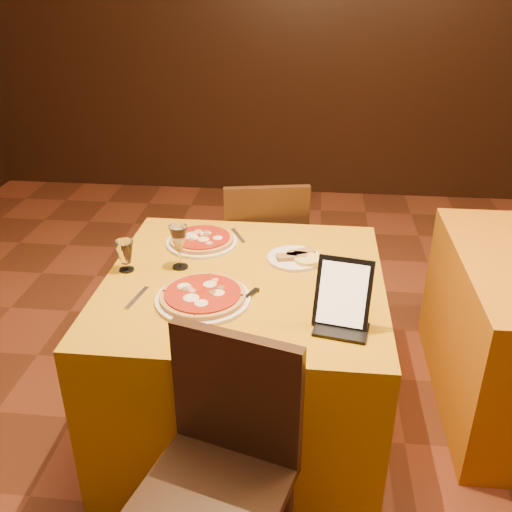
# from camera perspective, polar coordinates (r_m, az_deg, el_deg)

# --- Properties ---
(wall_back) EXTENTS (6.00, 0.01, 2.80)m
(wall_back) POSITION_cam_1_polar(r_m,az_deg,el_deg) (4.98, 7.44, 21.60)
(wall_back) COLOR black
(wall_back) RESTS_ON floor
(main_table) EXTENTS (1.10, 1.10, 0.75)m
(main_table) POSITION_cam_1_polar(r_m,az_deg,el_deg) (2.47, -1.12, -9.80)
(main_table) COLOR #BE840C
(main_table) RESTS_ON floor
(chair_main_near) EXTENTS (0.49, 0.49, 0.91)m
(chair_main_near) POSITION_cam_1_polar(r_m,az_deg,el_deg) (1.84, -4.46, -22.77)
(chair_main_near) COLOR black
(chair_main_near) RESTS_ON floor
(chair_main_far) EXTENTS (0.47, 0.47, 0.91)m
(chair_main_far) POSITION_cam_1_polar(r_m,az_deg,el_deg) (3.11, 0.67, 0.23)
(chair_main_far) COLOR black
(chair_main_far) RESTS_ON floor
(pizza_near) EXTENTS (0.35, 0.35, 0.03)m
(pizza_near) POSITION_cam_1_polar(r_m,az_deg,el_deg) (2.12, -5.34, -4.12)
(pizza_near) COLOR white
(pizza_near) RESTS_ON main_table
(pizza_far) EXTENTS (0.32, 0.32, 0.03)m
(pizza_far) POSITION_cam_1_polar(r_m,az_deg,el_deg) (2.55, -5.45, 1.54)
(pizza_far) COLOR white
(pizza_far) RESTS_ON main_table
(cutlet_dish) EXTENTS (0.23, 0.23, 0.03)m
(cutlet_dish) POSITION_cam_1_polar(r_m,az_deg,el_deg) (2.40, 3.86, -0.12)
(cutlet_dish) COLOR white
(cutlet_dish) RESTS_ON main_table
(wine_glass) EXTENTS (0.09, 0.09, 0.19)m
(wine_glass) POSITION_cam_1_polar(r_m,az_deg,el_deg) (2.32, -7.69, 0.93)
(wine_glass) COLOR #E6C282
(wine_glass) RESTS_ON main_table
(water_glass) EXTENTS (0.08, 0.08, 0.13)m
(water_glass) POSITION_cam_1_polar(r_m,az_deg,el_deg) (2.35, -12.95, -0.02)
(water_glass) COLOR white
(water_glass) RESTS_ON main_table
(tablet) EXTENTS (0.20, 0.13, 0.23)m
(tablet) POSITION_cam_1_polar(r_m,az_deg,el_deg) (1.95, 8.70, -3.69)
(tablet) COLOR black
(tablet) RESTS_ON main_table
(knife) EXTENTS (0.12, 0.21, 0.01)m
(knife) POSITION_cam_1_polar(r_m,az_deg,el_deg) (2.08, -1.75, -4.96)
(knife) COLOR #AEAEB5
(knife) RESTS_ON main_table
(fork_near) EXTENTS (0.05, 0.16, 0.01)m
(fork_near) POSITION_cam_1_polar(r_m,az_deg,el_deg) (2.17, -11.80, -4.10)
(fork_near) COLOR silver
(fork_near) RESTS_ON main_table
(fork_far) EXTENTS (0.09, 0.15, 0.01)m
(fork_far) POSITION_cam_1_polar(r_m,az_deg,el_deg) (2.61, -1.81, 2.04)
(fork_far) COLOR silver
(fork_far) RESTS_ON main_table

